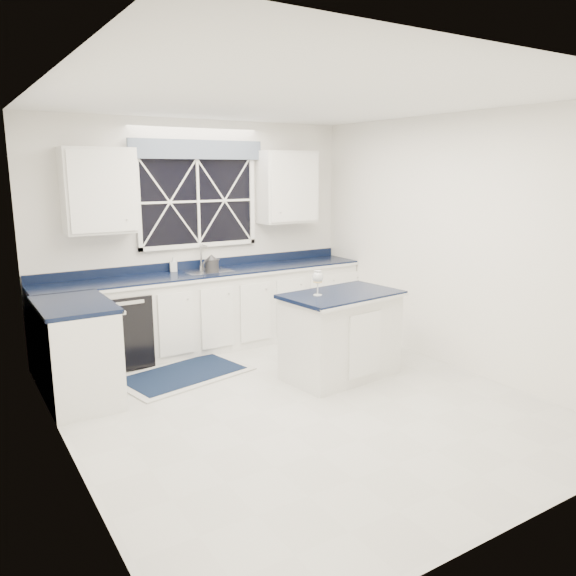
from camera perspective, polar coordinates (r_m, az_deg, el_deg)
ground at (r=5.32m, az=1.07°, el=-11.54°), size 4.50×4.50×0.00m
back_wall at (r=6.92m, az=-9.16°, el=5.40°), size 4.00×0.10×2.70m
base_cabinets at (r=6.54m, az=-9.97°, el=-3.05°), size 3.99×1.60×0.90m
countertop at (r=6.71m, az=-8.04°, el=1.51°), size 3.98×0.64×0.04m
dishwasher at (r=6.47m, az=-16.84°, el=-3.92°), size 0.60×0.58×0.82m
window at (r=6.84m, az=-9.14°, el=9.36°), size 1.65×0.09×1.26m
upper_cabinets at (r=6.72m, az=-8.74°, el=9.93°), size 3.10×0.34×0.90m
faucet at (r=6.86m, az=-8.75°, el=3.23°), size 0.05×0.20×0.30m
island at (r=5.85m, az=5.39°, el=-4.74°), size 1.26×0.84×0.89m
rug at (r=6.08m, az=-10.58°, el=-8.59°), size 1.48×1.08×0.02m
kettle at (r=6.73m, az=-7.79°, el=2.50°), size 0.27×0.21×0.19m
wine_glass at (r=5.57m, az=3.04°, el=0.99°), size 0.11×0.11×0.25m
soap_bottle at (r=6.76m, az=-11.58°, el=2.39°), size 0.09×0.10×0.17m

